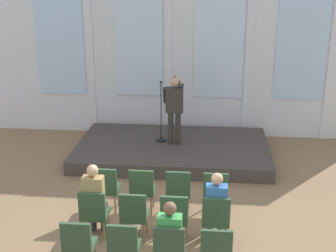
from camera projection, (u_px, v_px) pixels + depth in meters
name	position (u px, v px, depth m)	size (l,w,h in m)	color
ground_plane	(153.00, 247.00, 7.79)	(14.86, 14.86, 0.00)	#846647
rear_partition	(179.00, 66.00, 12.52)	(10.83, 0.14, 3.78)	silver
stage_platform	(173.00, 150.00, 11.51)	(4.74, 2.81, 0.33)	#3F3833
speaker	(174.00, 106.00, 11.19)	(0.50, 0.69, 1.68)	#332D28
mic_stand	(161.00, 128.00, 11.57)	(0.28, 0.28, 1.55)	black
chair_r0_c0	(106.00, 186.00, 8.79)	(0.46, 0.44, 0.94)	olive
chair_r0_c1	(142.00, 188.00, 8.73)	(0.46, 0.44, 0.94)	olive
chair_r0_c2	(179.00, 189.00, 8.67)	(0.46, 0.44, 0.94)	olive
chair_r0_c3	(215.00, 191.00, 8.61)	(0.46, 0.44, 0.94)	olive
chair_r1_c0	(94.00, 211.00, 7.88)	(0.46, 0.44, 0.94)	olive
audience_r1_c0	(94.00, 197.00, 7.88)	(0.36, 0.39, 1.38)	#2D2D33
chair_r1_c1	(134.00, 213.00, 7.82)	(0.46, 0.44, 0.94)	olive
chair_r1_c2	(175.00, 215.00, 7.76)	(0.46, 0.44, 0.94)	olive
chair_r1_c3	(216.00, 217.00, 7.70)	(0.46, 0.44, 0.94)	olive
audience_r1_c3	(216.00, 204.00, 7.72)	(0.36, 0.39, 1.32)	#2D2D33
chair_r2_c0	(79.00, 243.00, 6.98)	(0.46, 0.44, 0.94)	olive
chair_r2_c1	(124.00, 245.00, 6.92)	(0.46, 0.44, 0.94)	olive
chair_r2_c2	(170.00, 248.00, 6.86)	(0.46, 0.44, 0.94)	olive
audience_r2_c2	(170.00, 234.00, 6.88)	(0.36, 0.39, 1.27)	#2D2D33
chair_r2_c3	(216.00, 250.00, 6.80)	(0.46, 0.44, 0.94)	olive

